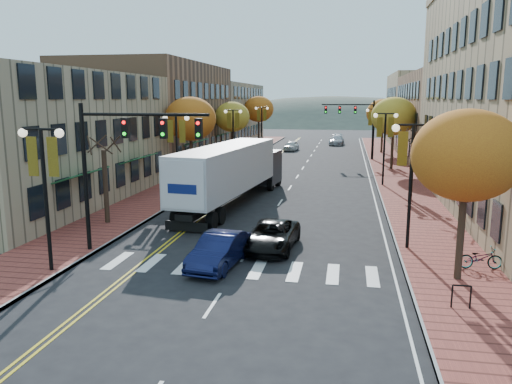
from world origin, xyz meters
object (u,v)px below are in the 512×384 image
at_px(navy_sedan, 219,250).
at_px(black_suv, 272,236).
at_px(bicycle, 480,258).
at_px(semi_truck, 233,170).

bearing_deg(navy_sedan, black_suv, 65.08).
relative_size(black_suv, bicycle, 2.68).
height_order(semi_truck, bicycle, semi_truck).
height_order(navy_sedan, bicycle, navy_sedan).
xyz_separation_m(navy_sedan, bicycle, (10.97, 1.25, -0.10)).
distance_m(semi_truck, black_suv, 10.74).
distance_m(black_suv, bicycle, 9.27).
relative_size(semi_truck, black_suv, 3.51).
xyz_separation_m(black_suv, bicycle, (9.12, -1.70, -0.05)).
xyz_separation_m(semi_truck, bicycle, (13.24, -11.46, -1.81)).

